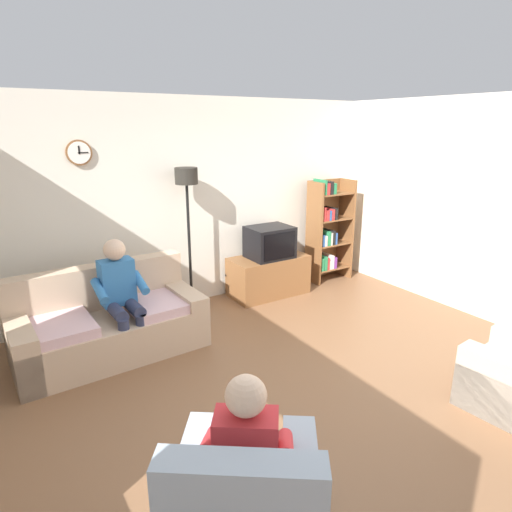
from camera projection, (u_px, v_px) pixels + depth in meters
ground_plane at (315, 392)px, 4.00m from camera, size 12.00×12.00×0.00m
back_wall_assembly at (190, 203)px, 5.77m from camera, size 6.20×0.17×2.70m
right_wall at (511, 214)px, 5.07m from camera, size 0.12×5.80×2.70m
couch at (110, 325)px, 4.62m from camera, size 1.94×0.97×0.90m
tv_stand at (268, 276)px, 6.25m from camera, size 1.10×0.56×0.56m
tv at (270, 242)px, 6.08m from camera, size 0.60×0.49×0.44m
bookshelf at (327, 230)px, 6.73m from camera, size 0.68×0.36×1.58m
floor_lamp at (187, 200)px, 5.40m from camera, size 0.28×0.28×1.85m
armchair_near_window at (247, 508)px, 2.44m from camera, size 1.16×1.18×0.90m
person_on_couch at (121, 292)px, 4.48m from camera, size 0.53×0.55×1.24m
person_in_left_armchair at (248, 450)px, 2.44m from camera, size 0.62×0.64×1.12m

